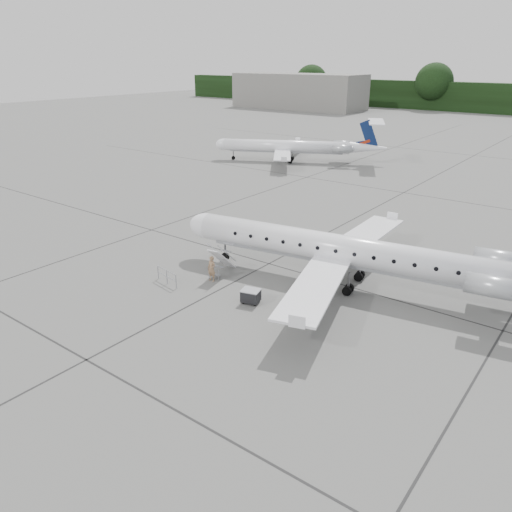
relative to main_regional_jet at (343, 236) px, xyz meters
The scene contains 8 objects.
ground 6.22m from the main_regional_jet, 98.39° to the right, with size 320.00×320.00×0.00m, color slate.
terminal_building 126.57m from the main_regional_jet, 123.99° to the left, with size 40.00×14.00×10.00m, color slate.
main_regional_jet is the anchor object (origin of this frame).
airstair 8.80m from the main_regional_jet, 154.89° to the right, with size 0.85×2.51×2.21m, color white, non-canonical shape.
passenger 9.32m from the main_regional_jet, 146.18° to the right, with size 0.67×0.44×1.84m, color #977252.
safety_railing 12.38m from the main_regional_jet, 143.07° to the right, with size 2.20×0.08×1.00m, color #989AA0, non-canonical shape.
baggage_cart 7.46m from the main_regional_jet, 118.04° to the right, with size 1.11×0.90×0.96m, color black, non-canonical shape.
bg_regional_left 43.51m from the main_regional_jet, 128.95° to the left, with size 23.98×17.26×6.29m, color white, non-canonical shape.
Camera 1 is at (15.05, -23.51, 14.66)m, focal length 35.00 mm.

